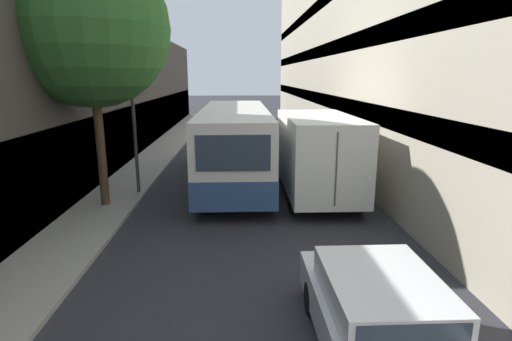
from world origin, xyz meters
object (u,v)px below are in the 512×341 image
car_hatchback (382,317)px  box_truck (314,151)px  street_lamp (129,58)px  street_tree_left (90,28)px  bus (235,143)px

car_hatchback → box_truck: (0.61, 9.07, 0.89)m
car_hatchback → box_truck: box_truck is taller
street_lamp → street_tree_left: size_ratio=0.86×
car_hatchback → bus: size_ratio=0.40×
box_truck → bus: bearing=148.9°
street_lamp → street_tree_left: (-0.76, -1.40, 0.83)m
car_hatchback → bus: bus is taller
car_hatchback → street_lamp: 11.57m
bus → street_tree_left: size_ratio=1.28×
bus → street_lamp: street_lamp is taller
bus → box_truck: bus is taller
bus → street_tree_left: 6.78m
bus → street_tree_left: bearing=-143.3°
street_tree_left → bus: bearing=36.7°
bus → street_lamp: 5.17m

